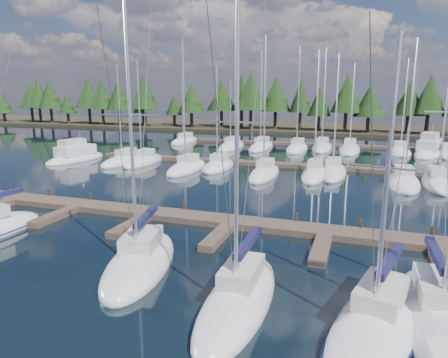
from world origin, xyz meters
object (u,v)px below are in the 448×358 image
at_px(main_dock, 230,225).
at_px(motor_yacht_right, 429,151).
at_px(motor_yacht_left, 76,157).
at_px(front_sailboat_5, 438,317).
at_px(front_sailboat_3, 239,299).
at_px(front_sailboat_4, 377,324).
at_px(front_sailboat_2, 140,262).

bearing_deg(main_dock, motor_yacht_right, 66.34).
bearing_deg(motor_yacht_left, main_dock, -34.16).
height_order(front_sailboat_5, motor_yacht_right, front_sailboat_5).
xyz_separation_m(front_sailboat_3, motor_yacht_right, (13.33, 47.18, 0.26)).
height_order(main_dock, front_sailboat_5, front_sailboat_5).
distance_m(front_sailboat_3, front_sailboat_5, 7.59).
distance_m(front_sailboat_3, motor_yacht_left, 40.64).
xyz_separation_m(main_dock, front_sailboat_3, (3.38, -9.04, 0.09)).
bearing_deg(motor_yacht_left, motor_yacht_right, 24.65).
relative_size(main_dock, front_sailboat_4, 3.92).
distance_m(front_sailboat_5, motor_yacht_right, 46.37).
distance_m(main_dock, front_sailboat_4, 12.54).
bearing_deg(front_sailboat_5, motor_yacht_left, 145.33).
relative_size(front_sailboat_5, motor_yacht_right, 1.34).
bearing_deg(front_sailboat_5, motor_yacht_right, 82.77).
bearing_deg(motor_yacht_right, main_dock, -113.66).
height_order(front_sailboat_2, front_sailboat_3, front_sailboat_2).
bearing_deg(front_sailboat_5, main_dock, 144.12).
height_order(front_sailboat_4, motor_yacht_right, front_sailboat_4).
bearing_deg(front_sailboat_2, motor_yacht_left, 133.96).
relative_size(front_sailboat_2, motor_yacht_right, 1.27).
bearing_deg(front_sailboat_4, motor_yacht_left, 142.48).
bearing_deg(motor_yacht_right, front_sailboat_2, -112.85).
distance_m(motor_yacht_left, motor_yacht_right, 47.86).
bearing_deg(front_sailboat_5, front_sailboat_2, 176.86).
height_order(front_sailboat_3, front_sailboat_4, front_sailboat_3).
distance_m(front_sailboat_3, front_sailboat_4, 5.31).
bearing_deg(motor_yacht_left, front_sailboat_5, -34.67).
xyz_separation_m(front_sailboat_4, motor_yacht_right, (8.03, 47.19, 0.29)).
bearing_deg(front_sailboat_4, front_sailboat_5, 28.46).
xyz_separation_m(front_sailboat_2, front_sailboat_3, (5.75, -1.91, 0.01)).
relative_size(front_sailboat_4, front_sailboat_5, 0.78).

